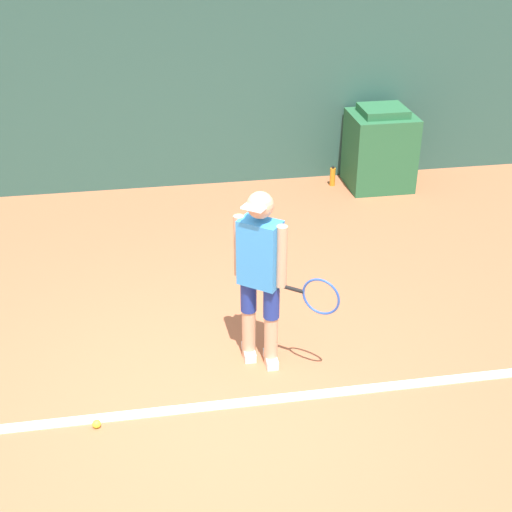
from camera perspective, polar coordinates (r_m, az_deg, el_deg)
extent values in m
plane|color=#B76642|center=(5.95, -3.17, -11.69)|extent=(24.00, 24.00, 0.00)
cube|color=#2D564C|center=(9.43, -6.79, 14.01)|extent=(24.00, 0.10, 2.95)
cube|color=white|center=(5.92, -3.13, -11.85)|extent=(21.60, 0.10, 0.01)
cylinder|color=tan|center=(6.30, -0.58, -6.19)|extent=(0.12, 0.12, 0.49)
cylinder|color=navy|center=(6.09, -0.60, -3.16)|extent=(0.14, 0.14, 0.30)
cube|color=white|center=(6.42, -0.58, -7.68)|extent=(0.10, 0.24, 0.08)
cylinder|color=tan|center=(6.22, 1.20, -6.74)|extent=(0.12, 0.12, 0.49)
cylinder|color=navy|center=(6.00, 1.24, -3.69)|extent=(0.14, 0.14, 0.30)
cube|color=white|center=(6.34, 1.19, -8.24)|extent=(0.10, 0.24, 0.08)
cube|color=#338CE0|center=(5.82, 0.32, 0.24)|extent=(0.39, 0.37, 0.58)
sphere|color=tan|center=(5.62, 0.34, 4.09)|extent=(0.22, 0.22, 0.22)
cube|color=white|center=(5.54, -0.15, 3.90)|extent=(0.22, 0.21, 0.02)
cylinder|color=tan|center=(5.89, -1.37, 0.82)|extent=(0.09, 0.09, 0.55)
cylinder|color=tan|center=(5.73, 2.06, -0.06)|extent=(0.09, 0.09, 0.55)
cylinder|color=black|center=(5.83, 2.91, -2.64)|extent=(0.18, 0.15, 0.03)
torus|color=#2851B2|center=(5.75, 5.22, -3.26)|extent=(0.27, 0.22, 0.33)
sphere|color=#D1E533|center=(5.84, -12.64, -12.98)|extent=(0.07, 0.07, 0.07)
cube|color=#28663D|center=(9.78, 9.86, 8.31)|extent=(0.83, 0.76, 1.00)
cube|color=#28663D|center=(9.60, 10.13, 11.38)|extent=(0.58, 0.53, 0.10)
cylinder|color=orange|center=(9.82, 6.14, 6.32)|extent=(0.07, 0.07, 0.25)
cylinder|color=black|center=(9.77, 6.19, 7.06)|extent=(0.04, 0.04, 0.02)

